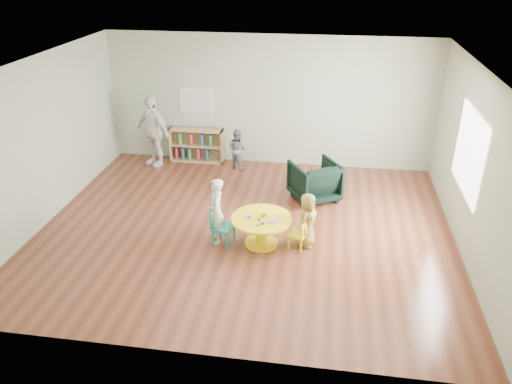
% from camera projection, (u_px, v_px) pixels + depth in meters
% --- Properties ---
extents(room, '(7.10, 7.00, 2.80)m').
position_uv_depth(room, '(245.00, 124.00, 7.77)').
color(room, '#5D2D1D').
rests_on(room, ground).
extents(activity_table, '(0.98, 0.98, 0.54)m').
position_uv_depth(activity_table, '(261.00, 226.00, 8.02)').
color(activity_table, yellow).
rests_on(activity_table, ground).
extents(kid_chair_left, '(0.41, 0.41, 0.61)m').
position_uv_depth(kid_chair_left, '(221.00, 225.00, 8.06)').
color(kid_chair_left, teal).
rests_on(kid_chair_left, ground).
extents(kid_chair_right, '(0.34, 0.34, 0.50)m').
position_uv_depth(kid_chair_right, '(300.00, 234.00, 7.93)').
color(kid_chair_right, yellow).
rests_on(kid_chair_right, ground).
extents(bookshelf, '(1.20, 0.30, 0.75)m').
position_uv_depth(bookshelf, '(197.00, 145.00, 11.20)').
color(bookshelf, tan).
rests_on(bookshelf, ground).
extents(alphabet_poster, '(0.74, 0.01, 0.54)m').
position_uv_depth(alphabet_poster, '(196.00, 101.00, 10.88)').
color(alphabet_poster, white).
rests_on(alphabet_poster, ground).
extents(armchair, '(1.12, 1.13, 0.76)m').
position_uv_depth(armchair, '(315.00, 181.00, 9.47)').
color(armchair, black).
rests_on(armchair, ground).
extents(child_left, '(0.35, 0.45, 1.11)m').
position_uv_depth(child_left, '(216.00, 211.00, 8.00)').
color(child_left, silver).
rests_on(child_left, ground).
extents(child_right, '(0.40, 0.51, 0.92)m').
position_uv_depth(child_right, '(307.00, 220.00, 7.94)').
color(child_right, yellow).
rests_on(child_right, ground).
extents(toddler, '(0.54, 0.50, 0.89)m').
position_uv_depth(toddler, '(237.00, 149.00, 10.78)').
color(toddler, '#171B3B').
rests_on(toddler, ground).
extents(adult_caretaker, '(0.98, 0.77, 1.56)m').
position_uv_depth(adult_caretaker, '(153.00, 131.00, 10.81)').
color(adult_caretaker, white).
rests_on(adult_caretaker, ground).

